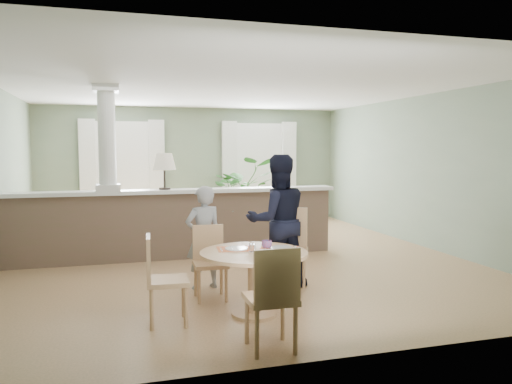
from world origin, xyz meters
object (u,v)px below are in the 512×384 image
object	(u,v)px
chair_far_boy	(209,258)
man_person	(278,221)
chair_side	(160,276)
child_person	(204,237)
dining_table	(254,264)
chair_near	(273,294)
houseplant	(243,192)
sofa	(144,216)
chair_far_man	(288,245)

from	to	relation	value
chair_far_boy	man_person	bearing A→B (deg)	17.35
chair_side	child_person	distance (m)	1.32
dining_table	chair_far_boy	bearing A→B (deg)	113.70
chair_near	man_person	distance (m)	2.13
houseplant	chair_side	distance (m)	6.27
dining_table	man_person	world-z (taller)	man_person
chair_far_boy	chair_near	world-z (taller)	chair_near
chair_near	chair_far_boy	bearing A→B (deg)	-81.91
sofa	chair_near	bearing A→B (deg)	-101.97
dining_table	chair_near	distance (m)	0.98
houseplant	man_person	world-z (taller)	man_person
child_person	chair_far_man	bearing A→B (deg)	150.77
chair_far_boy	child_person	world-z (taller)	child_person
chair_side	child_person	bearing A→B (deg)	-25.20
houseplant	chair_far_boy	size ratio (longest dim) A/B	1.85
chair_near	chair_far_man	bearing A→B (deg)	-112.56
chair_side	child_person	xyz separation A→B (m)	(0.64, 1.14, 0.15)
chair_far_man	chair_side	size ratio (longest dim) A/B	1.13
chair_near	man_person	world-z (taller)	man_person
sofa	child_person	xyz separation A→B (m)	(0.51, -3.60, 0.19)
chair_far_boy	chair_side	bearing A→B (deg)	-128.38
chair_near	chair_side	size ratio (longest dim) A/B	1.04
chair_near	child_person	distance (m)	2.13
houseplant	man_person	bearing A→B (deg)	-99.37
houseplant	child_person	world-z (taller)	houseplant
chair_far_boy	chair_far_man	xyz separation A→B (m)	(1.00, 0.07, 0.09)
chair_far_man	child_person	distance (m)	1.05
houseplant	man_person	distance (m)	4.86
chair_near	chair_side	xyz separation A→B (m)	(-0.86, 0.98, -0.02)
sofa	chair_side	world-z (taller)	sofa
sofa	man_person	distance (m)	4.02
sofa	chair_far_boy	world-z (taller)	sofa
chair_near	child_person	bearing A→B (deg)	-83.27
dining_table	chair_near	bearing A→B (deg)	-96.47
man_person	chair_far_boy	bearing A→B (deg)	15.52
chair_far_boy	chair_near	bearing A→B (deg)	-80.74
child_person	sofa	bearing A→B (deg)	-93.62
man_person	child_person	bearing A→B (deg)	-8.20
sofa	chair_side	distance (m)	4.75
sofa	houseplant	world-z (taller)	houseplant
dining_table	chair_near	world-z (taller)	chair_near
child_person	man_person	xyz separation A→B (m)	(0.93, -0.14, 0.19)
sofa	houseplant	distance (m)	2.48
dining_table	chair_far_boy	world-z (taller)	chair_far_boy
chair_near	man_person	bearing A→B (deg)	-108.86
sofa	man_person	world-z (taller)	man_person
houseplant	chair_far_boy	bearing A→B (deg)	-108.81
sofa	child_person	size ratio (longest dim) A/B	2.42
houseplant	chair_far_man	distance (m)	5.03
houseplant	chair_far_boy	world-z (taller)	houseplant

